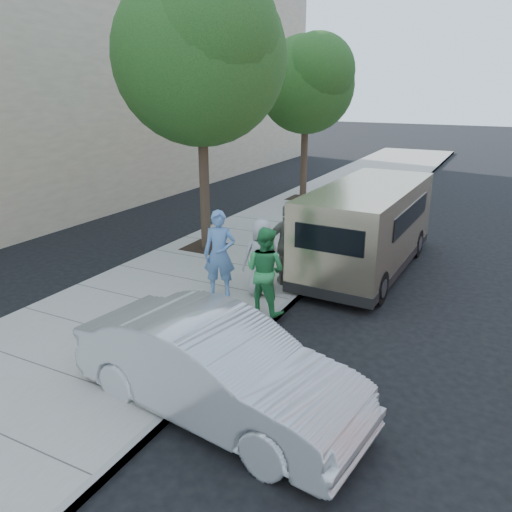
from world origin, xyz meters
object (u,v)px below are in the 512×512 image
(sedan, at_px, (217,368))
(person_officer, at_px, (219,254))
(person_striped_polo, at_px, (288,245))
(tree_far, at_px, (307,80))
(person_green_shirt, at_px, (265,270))
(tree_near, at_px, (201,51))
(parking_meter, at_px, (297,244))
(van, at_px, (368,226))
(person_gray_shirt, at_px, (262,257))

(sedan, xyz_separation_m, person_officer, (-2.09, 3.56, 0.38))
(sedan, distance_m, person_striped_polo, 5.02)
(tree_far, relative_size, person_green_shirt, 3.52)
(sedan, bearing_deg, tree_near, 41.28)
(tree_far, height_order, sedan, tree_far)
(parking_meter, height_order, person_officer, person_officer)
(tree_near, height_order, person_striped_polo, tree_near)
(tree_far, height_order, parking_meter, tree_far)
(parking_meter, xyz_separation_m, sedan, (0.75, -4.79, -0.46))
(tree_far, xyz_separation_m, van, (4.56, -6.91, -3.68))
(person_striped_polo, bearing_deg, sedan, 68.85)
(person_officer, relative_size, person_green_shirt, 1.07)
(sedan, height_order, person_green_shirt, person_green_shirt)
(parking_meter, height_order, sedan, parking_meter)
(person_officer, bearing_deg, tree_far, 80.48)
(tree_far, relative_size, parking_meter, 4.41)
(sedan, bearing_deg, person_officer, 38.28)
(person_green_shirt, bearing_deg, parking_meter, -85.12)
(sedan, height_order, person_gray_shirt, person_gray_shirt)
(person_green_shirt, height_order, person_gray_shirt, person_green_shirt)
(tree_near, relative_size, person_officer, 3.83)
(van, xyz_separation_m, person_gray_shirt, (-1.58, -3.11, -0.17))
(tree_far, relative_size, person_gray_shirt, 3.67)
(parking_meter, xyz_separation_m, person_gray_shirt, (-0.53, -0.77, -0.18))
(tree_far, bearing_deg, person_striped_polo, -70.47)
(tree_far, bearing_deg, person_gray_shirt, -73.44)
(person_green_shirt, bearing_deg, tree_far, -65.58)
(tree_far, distance_m, person_green_shirt, 11.98)
(tree_near, height_order, person_green_shirt, tree_near)
(person_officer, xyz_separation_m, person_gray_shirt, (0.82, 0.47, -0.10))
(tree_near, relative_size, tree_far, 1.16)
(person_gray_shirt, bearing_deg, person_green_shirt, 82.50)
(tree_far, xyz_separation_m, person_gray_shirt, (2.98, -10.02, -3.85))
(tree_far, distance_m, person_officer, 11.34)
(sedan, bearing_deg, van, 5.40)
(parking_meter, xyz_separation_m, van, (1.05, 2.34, -0.01))
(sedan, relative_size, person_officer, 2.34)
(tree_far, height_order, van, tree_far)
(person_gray_shirt, bearing_deg, sedan, 69.27)
(parking_meter, bearing_deg, person_officer, -149.69)
(parking_meter, relative_size, sedan, 0.32)
(tree_near, relative_size, person_gray_shirt, 4.25)
(sedan, xyz_separation_m, person_striped_polo, (-1.01, 4.91, 0.36))
(parking_meter, distance_m, person_gray_shirt, 0.95)
(parking_meter, relative_size, van, 0.24)
(person_officer, height_order, person_striped_polo, person_officer)
(person_officer, bearing_deg, tree_near, 105.70)
(tree_far, bearing_deg, tree_near, -90.00)
(person_green_shirt, bearing_deg, van, -99.08)
(person_striped_polo, bearing_deg, person_officer, 18.49)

